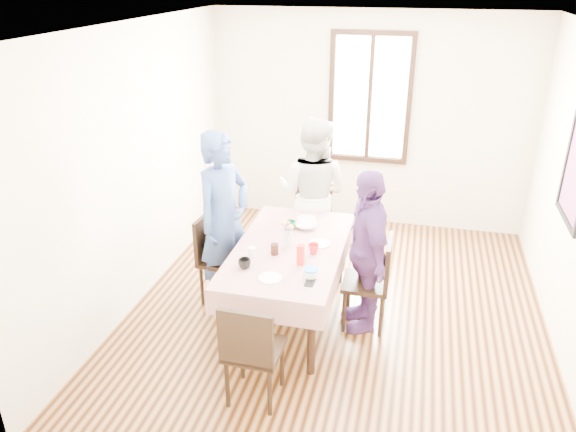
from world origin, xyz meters
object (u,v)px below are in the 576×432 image
object	(u,v)px
person_right	(366,251)
person_far	(313,194)
chair_left	(223,259)
chair_near	(255,349)
chair_far	(313,226)
person_left	(223,221)
dining_table	(289,283)
chair_right	(366,282)

from	to	relation	value
person_right	person_far	bearing A→B (deg)	-167.18
person_far	chair_left	bearing A→B (deg)	63.70
chair_left	chair_near	distance (m)	1.48
chair_near	chair_far	bearing A→B (deg)	91.49
chair_near	person_left	bearing A→B (deg)	119.99
dining_table	chair_far	size ratio (longest dim) A/B	1.81
dining_table	chair_right	xyz separation A→B (m)	(0.72, 0.05, 0.08)
person_left	chair_left	bearing A→B (deg)	114.43
chair_left	person_right	bearing A→B (deg)	89.92
dining_table	chair_left	size ratio (longest dim) A/B	1.81
person_far	chair_near	bearing A→B (deg)	100.56
chair_far	person_left	world-z (taller)	person_left
chair_far	chair_near	world-z (taller)	same
chair_right	chair_far	bearing A→B (deg)	33.02
person_right	chair_right	bearing A→B (deg)	69.44
chair_right	chair_far	distance (m)	1.30
chair_far	person_left	bearing A→B (deg)	44.65
dining_table	person_far	bearing A→B (deg)	90.00
chair_far	chair_near	bearing A→B (deg)	80.19
person_left	person_right	size ratio (longest dim) A/B	1.14
person_left	chair_far	bearing A→B (deg)	-11.11
chair_far	person_far	distance (m)	0.40
chair_right	chair_far	size ratio (longest dim) A/B	1.00
chair_near	person_right	size ratio (longest dim) A/B	0.58
chair_left	chair_far	bearing A→B (deg)	147.80
chair_far	person_right	world-z (taller)	person_right
person_right	dining_table	bearing A→B (deg)	-106.35
dining_table	person_far	xyz separation A→B (m)	(0.00, 1.11, 0.48)
dining_table	person_far	world-z (taller)	person_far
dining_table	chair_left	bearing A→B (deg)	167.86
chair_left	person_far	size ratio (longest dim) A/B	0.53
chair_left	chair_right	bearing A→B (deg)	89.98
chair_left	person_right	world-z (taller)	person_right
person_left	person_right	world-z (taller)	person_left
chair_near	person_right	xyz separation A→B (m)	(0.70, 1.19, 0.33)
chair_far	person_far	xyz separation A→B (m)	(0.00, -0.02, 0.40)
dining_table	chair_far	world-z (taller)	chair_far
dining_table	person_right	world-z (taller)	person_right
chair_near	person_far	xyz separation A→B (m)	(0.00, 2.25, 0.40)
dining_table	chair_far	xyz separation A→B (m)	(0.00, 1.13, 0.08)
chair_near	person_right	bearing A→B (deg)	60.94
person_far	person_right	size ratio (longest dim) A/B	1.10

